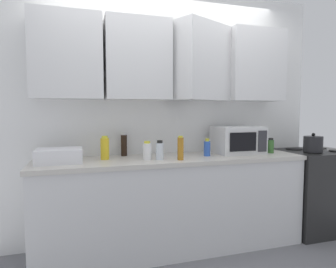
# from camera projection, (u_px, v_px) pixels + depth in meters

# --- Properties ---
(wall_back_with_cabinets) EXTENTS (3.44, 0.57, 2.60)m
(wall_back_with_cabinets) POSITION_uv_depth(u_px,v_px,m) (167.00, 88.00, 2.97)
(wall_back_with_cabinets) COLOR white
(wall_back_with_cabinets) RESTS_ON ground_plane
(counter_run) EXTENTS (2.57, 0.63, 0.90)m
(counter_run) POSITION_uv_depth(u_px,v_px,m) (173.00, 203.00, 2.85)
(counter_run) COLOR silver
(counter_run) RESTS_ON ground_plane
(stove_range) EXTENTS (0.76, 0.64, 0.91)m
(stove_range) POSITION_uv_depth(u_px,v_px,m) (314.00, 190.00, 3.31)
(stove_range) COLOR black
(stove_range) RESTS_ON ground_plane
(kettle) EXTENTS (0.19, 0.19, 0.20)m
(kettle) POSITION_uv_depth(u_px,v_px,m) (313.00, 144.00, 3.08)
(kettle) COLOR black
(kettle) RESTS_ON stove_range
(microwave) EXTENTS (0.48, 0.37, 0.28)m
(microwave) POSITION_uv_depth(u_px,v_px,m) (238.00, 140.00, 3.06)
(microwave) COLOR silver
(microwave) RESTS_ON counter_run
(dish_rack) EXTENTS (0.38, 0.30, 0.12)m
(dish_rack) POSITION_uv_depth(u_px,v_px,m) (59.00, 156.00, 2.51)
(dish_rack) COLOR silver
(dish_rack) RESTS_ON counter_run
(bottle_soy_dark) EXTENTS (0.06, 0.06, 0.23)m
(bottle_soy_dark) POSITION_uv_depth(u_px,v_px,m) (124.00, 145.00, 2.89)
(bottle_soy_dark) COLOR black
(bottle_soy_dark) RESTS_ON counter_run
(bottle_blue_cleaner) EXTENTS (0.06, 0.06, 0.17)m
(bottle_blue_cleaner) POSITION_uv_depth(u_px,v_px,m) (207.00, 148.00, 2.88)
(bottle_blue_cleaner) COLOR #2D56B7
(bottle_blue_cleaner) RESTS_ON counter_run
(bottle_clear_tall) EXTENTS (0.07, 0.07, 0.18)m
(bottle_clear_tall) POSITION_uv_depth(u_px,v_px,m) (160.00, 151.00, 2.65)
(bottle_clear_tall) COLOR silver
(bottle_clear_tall) RESTS_ON counter_run
(bottle_white_jar) EXTENTS (0.08, 0.08, 0.17)m
(bottle_white_jar) POSITION_uv_depth(u_px,v_px,m) (147.00, 151.00, 2.65)
(bottle_white_jar) COLOR white
(bottle_white_jar) RESTS_ON counter_run
(bottle_yellow_mustard) EXTENTS (0.08, 0.08, 0.22)m
(bottle_yellow_mustard) POSITION_uv_depth(u_px,v_px,m) (105.00, 148.00, 2.67)
(bottle_yellow_mustard) COLOR gold
(bottle_yellow_mustard) RESTS_ON counter_run
(bottle_green_oil) EXTENTS (0.06, 0.06, 0.16)m
(bottle_green_oil) POSITION_uv_depth(u_px,v_px,m) (271.00, 146.00, 3.08)
(bottle_green_oil) COLOR #386B2D
(bottle_green_oil) RESTS_ON counter_run
(bottle_amber_vinegar) EXTENTS (0.06, 0.06, 0.22)m
(bottle_amber_vinegar) POSITION_uv_depth(u_px,v_px,m) (181.00, 148.00, 2.64)
(bottle_amber_vinegar) COLOR #AD701E
(bottle_amber_vinegar) RESTS_ON counter_run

